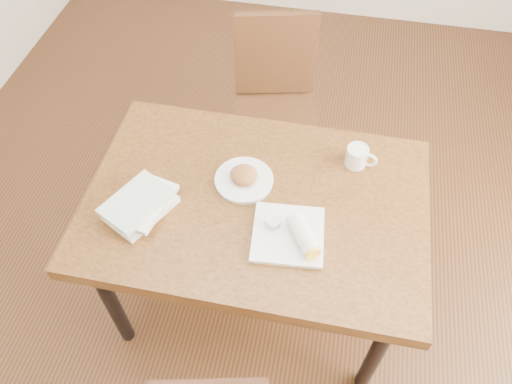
% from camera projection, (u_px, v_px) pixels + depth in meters
% --- Properties ---
extents(ground, '(4.00, 5.00, 0.01)m').
position_uv_depth(ground, '(256.00, 292.00, 2.46)').
color(ground, '#472814').
rests_on(ground, ground).
extents(table, '(1.28, 0.87, 0.75)m').
position_uv_depth(table, '(256.00, 212.00, 1.93)').
color(table, brown).
rests_on(table, ground).
extents(chair_far, '(0.51, 0.51, 0.95)m').
position_uv_depth(chair_far, '(275.00, 98.00, 2.52)').
color(chair_far, '#432813').
rests_on(chair_far, ground).
extents(plate_scone, '(0.23, 0.23, 0.07)m').
position_uv_depth(plate_scone, '(244.00, 178.00, 1.90)').
color(plate_scone, white).
rests_on(plate_scone, table).
extents(coffee_mug, '(0.13, 0.09, 0.09)m').
position_uv_depth(coffee_mug, '(358.00, 156.00, 1.94)').
color(coffee_mug, white).
rests_on(coffee_mug, table).
extents(plate_burrito, '(0.27, 0.27, 0.08)m').
position_uv_depth(plate_burrito, '(293.00, 235.00, 1.74)').
color(plate_burrito, white).
rests_on(plate_burrito, table).
extents(book_stack, '(0.26, 0.30, 0.06)m').
position_uv_depth(book_stack, '(141.00, 205.00, 1.81)').
color(book_stack, white).
rests_on(book_stack, table).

